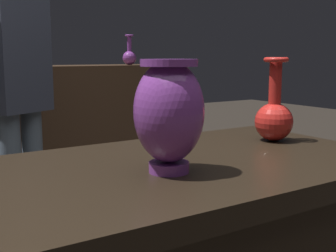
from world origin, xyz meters
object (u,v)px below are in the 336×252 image
object	(u,v)px
vase_tall_behind	(274,115)
shelf_vase_far_right	(129,56)
visitor_center_back	(18,84)
vase_centerpiece	(169,112)

from	to	relation	value
vase_tall_behind	shelf_vase_far_right	bearing A→B (deg)	73.72
shelf_vase_far_right	visitor_center_back	size ratio (longest dim) A/B	0.15
shelf_vase_far_right	visitor_center_back	bearing A→B (deg)	-146.97
vase_centerpiece	shelf_vase_far_right	distance (m)	2.45
vase_centerpiece	visitor_center_back	distance (m)	1.54
vase_tall_behind	shelf_vase_far_right	world-z (taller)	shelf_vase_far_right
shelf_vase_far_right	visitor_center_back	world-z (taller)	visitor_center_back
vase_centerpiece	vase_tall_behind	size ratio (longest dim) A/B	0.99
vase_tall_behind	shelf_vase_far_right	xyz separation A→B (m)	(0.60, 2.06, 0.18)
vase_centerpiece	visitor_center_back	bearing A→B (deg)	87.32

